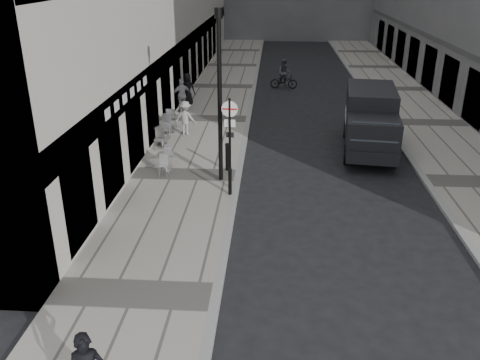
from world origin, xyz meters
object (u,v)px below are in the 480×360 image
Objects in this scene: sign_post at (230,131)px; panel_van at (370,118)px; cyclist at (284,77)px; lamppost at (220,89)px.

sign_post is 7.35m from panel_van.
cyclist is (-3.50, 11.83, -0.72)m from panel_van.
sign_post reaches higher than panel_van.
cyclist is at bearing 113.20° from panel_van.
lamppost reaches higher than panel_van.
sign_post is 1.52m from lamppost.
lamppost is 1.07× the size of panel_van.
sign_post is at bearing -133.68° from panel_van.
panel_van is (5.63, 4.66, -0.74)m from sign_post.
panel_van is at bearing -69.45° from cyclist.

